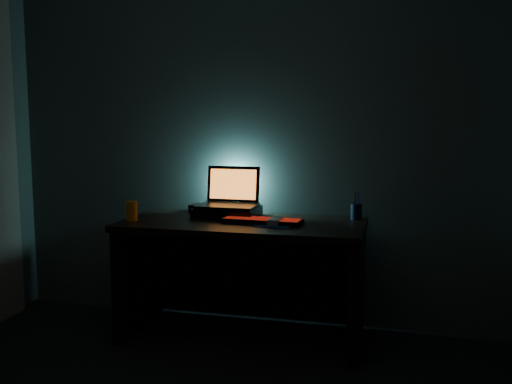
% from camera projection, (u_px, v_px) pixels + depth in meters
% --- Properties ---
extents(room, '(3.50, 4.00, 2.50)m').
position_uv_depth(room, '(115.00, 158.00, 1.91)').
color(room, black).
rests_on(room, ground).
extents(desk, '(1.50, 0.70, 0.75)m').
position_uv_depth(desk, '(245.00, 260.00, 3.62)').
color(desk, black).
rests_on(desk, ground).
extents(riser, '(0.41, 0.31, 0.06)m').
position_uv_depth(riser, '(227.00, 212.00, 3.71)').
color(riser, black).
rests_on(riser, desk).
extents(laptop, '(0.39, 0.29, 0.26)m').
position_uv_depth(laptop, '(230.00, 197.00, 3.75)').
color(laptop, black).
rests_on(laptop, riser).
extents(keyboard, '(0.50, 0.19, 0.03)m').
position_uv_depth(keyboard, '(262.00, 221.00, 3.47)').
color(keyboard, black).
rests_on(keyboard, desk).
extents(mousepad, '(0.24, 0.22, 0.00)m').
position_uv_depth(mousepad, '(275.00, 225.00, 3.41)').
color(mousepad, navy).
rests_on(mousepad, desk).
extents(mouse, '(0.08, 0.12, 0.03)m').
position_uv_depth(mouse, '(275.00, 222.00, 3.41)').
color(mouse, gray).
rests_on(mouse, mousepad).
extents(pen_cup, '(0.08, 0.08, 0.10)m').
position_uv_depth(pen_cup, '(356.00, 212.00, 3.60)').
color(pen_cup, black).
rests_on(pen_cup, desk).
extents(juice_glass, '(0.08, 0.08, 0.12)m').
position_uv_depth(juice_glass, '(132.00, 211.00, 3.56)').
color(juice_glass, orange).
rests_on(juice_glass, desk).
extents(router, '(0.15, 0.13, 0.05)m').
position_uv_depth(router, '(202.00, 208.00, 3.91)').
color(router, black).
rests_on(router, desk).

